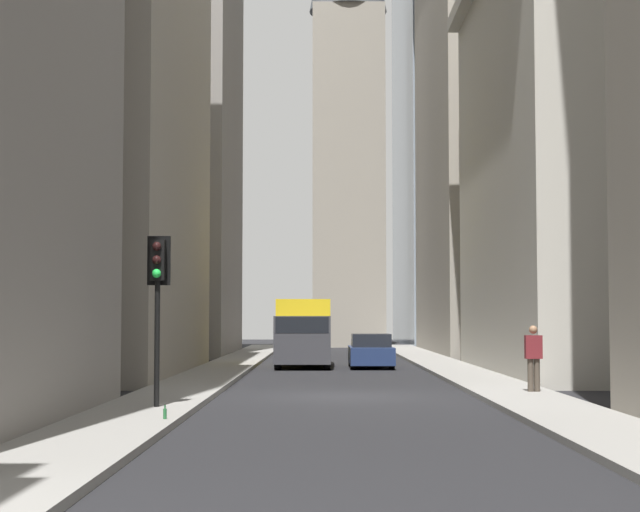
# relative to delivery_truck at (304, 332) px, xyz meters

# --- Properties ---
(ground_plane) EXTENTS (135.00, 135.00, 0.00)m
(ground_plane) POSITION_rel_delivery_truck_xyz_m (-15.86, -1.40, -1.46)
(ground_plane) COLOR black
(sidewalk_right) EXTENTS (90.00, 2.20, 0.14)m
(sidewalk_right) POSITION_rel_delivery_truck_xyz_m (-15.86, 3.10, -1.39)
(sidewalk_right) COLOR gray
(sidewalk_right) RESTS_ON ground_plane
(sidewalk_left) EXTENTS (90.00, 2.20, 0.14)m
(sidewalk_left) POSITION_rel_delivery_truck_xyz_m (-15.86, -5.90, -1.39)
(sidewalk_left) COLOR gray
(sidewalk_left) RESTS_ON ground_plane
(building_left_midfar) EXTENTS (16.52, 10.50, 18.36)m
(building_left_midfar) POSITION_rel_delivery_truck_xyz_m (-5.64, -11.99, 7.73)
(building_left_midfar) COLOR #B7B2A5
(building_left_midfar) RESTS_ON ground_plane
(building_left_far) EXTENTS (18.14, 10.50, 32.07)m
(building_left_far) POSITION_rel_delivery_truck_xyz_m (15.47, -12.00, 14.59)
(building_left_far) COLOR gray
(building_left_far) RESTS_ON ground_plane
(building_right_midfar) EXTENTS (15.68, 10.00, 22.57)m
(building_right_midfar) POSITION_rel_delivery_truck_xyz_m (-6.09, 9.20, 9.82)
(building_right_midfar) COLOR gray
(building_right_midfar) RESTS_ON ground_plane
(building_right_far) EXTENTS (13.12, 10.50, 29.43)m
(building_right_far) POSITION_rel_delivery_truck_xyz_m (13.57, 9.19, 13.27)
(building_right_far) COLOR gray
(building_right_far) RESTS_ON ground_plane
(church_spire) EXTENTS (5.57, 5.57, 39.13)m
(church_spire) POSITION_rel_delivery_truck_xyz_m (29.23, -2.63, 19.01)
(church_spire) COLOR gray
(church_spire) RESTS_ON ground_plane
(delivery_truck) EXTENTS (6.46, 2.25, 2.84)m
(delivery_truck) POSITION_rel_delivery_truck_xyz_m (0.00, 0.00, 0.00)
(delivery_truck) COLOR yellow
(delivery_truck) RESTS_ON ground_plane
(sedan_navy) EXTENTS (4.30, 1.78, 1.42)m
(sedan_navy) POSITION_rel_delivery_truck_xyz_m (-0.84, -2.80, -0.80)
(sedan_navy) COLOR navy
(sedan_navy) RESTS_ON ground_plane
(traffic_light_foreground) EXTENTS (0.43, 0.52, 3.78)m
(traffic_light_foreground) POSITION_rel_delivery_truck_xyz_m (-20.72, 2.84, 1.46)
(traffic_light_foreground) COLOR black
(traffic_light_foreground) RESTS_ON sidewalk_right
(pedestrian) EXTENTS (0.26, 0.44, 1.75)m
(pedestrian) POSITION_rel_delivery_truck_xyz_m (-16.12, -6.41, -0.37)
(pedestrian) COLOR #473D33
(pedestrian) RESTS_ON sidewalk_left
(discarded_bottle) EXTENTS (0.07, 0.07, 0.27)m
(discarded_bottle) POSITION_rel_delivery_truck_xyz_m (-23.41, 2.24, -1.21)
(discarded_bottle) COLOR #236033
(discarded_bottle) RESTS_ON sidewalk_right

